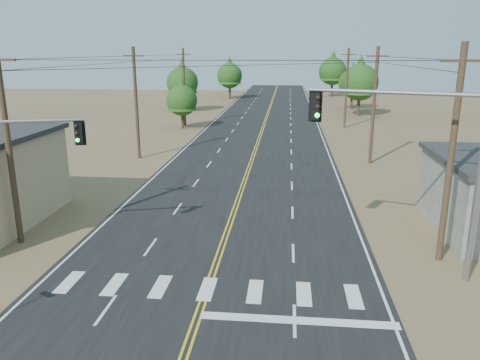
# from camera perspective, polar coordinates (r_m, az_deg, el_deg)

# --- Properties ---
(road) EXTENTS (15.00, 200.00, 0.02)m
(road) POSITION_cam_1_polar(r_m,az_deg,el_deg) (40.62, 1.21, 1.78)
(road) COLOR black
(road) RESTS_ON ground
(utility_pole_left_near) EXTENTS (1.80, 0.30, 10.00)m
(utility_pole_left_near) POSITION_cam_1_polar(r_m,az_deg,el_deg) (25.72, -26.39, 3.80)
(utility_pole_left_near) COLOR #4C3826
(utility_pole_left_near) RESTS_ON ground
(utility_pole_left_mid) EXTENTS (1.80, 0.30, 10.00)m
(utility_pole_left_mid) POSITION_cam_1_polar(r_m,az_deg,el_deg) (43.77, -12.54, 9.20)
(utility_pole_left_mid) COLOR #4C3826
(utility_pole_left_mid) RESTS_ON ground
(utility_pole_left_far) EXTENTS (1.80, 0.30, 10.00)m
(utility_pole_left_far) POSITION_cam_1_polar(r_m,az_deg,el_deg) (63.00, -6.84, 11.25)
(utility_pole_left_far) COLOR #4C3826
(utility_pole_left_far) RESTS_ON ground
(utility_pole_right_near) EXTENTS (1.80, 0.30, 10.00)m
(utility_pole_right_near) POSITION_cam_1_polar(r_m,az_deg,el_deg) (23.02, 24.36, 2.84)
(utility_pole_right_near) COLOR #4C3826
(utility_pole_right_near) RESTS_ON ground
(utility_pole_right_mid) EXTENTS (1.80, 0.30, 10.00)m
(utility_pole_right_mid) POSITION_cam_1_polar(r_m,az_deg,el_deg) (42.23, 16.01, 8.76)
(utility_pole_right_mid) COLOR #4C3826
(utility_pole_right_mid) RESTS_ON ground
(utility_pole_right_far) EXTENTS (1.80, 0.30, 10.00)m
(utility_pole_right_far) POSITION_cam_1_polar(r_m,az_deg,el_deg) (61.95, 12.86, 10.91)
(utility_pole_right_far) COLOR #4C3826
(utility_pole_right_far) RESTS_ON ground
(signal_mast_left) EXTENTS (4.91, 1.60, 6.71)m
(signal_mast_left) POSITION_cam_1_polar(r_m,az_deg,el_deg) (24.06, -26.44, 1.58)
(signal_mast_left) COLOR gray
(signal_mast_left) RESTS_ON ground
(signal_mast_right) EXTENTS (7.07, 2.62, 8.14)m
(signal_mast_right) POSITION_cam_1_polar(r_m,az_deg,el_deg) (21.17, 21.66, 3.35)
(signal_mast_right) COLOR gray
(signal_mast_right) RESTS_ON ground
(tree_left_near) EXTENTS (3.90, 3.90, 6.50)m
(tree_left_near) POSITION_cam_1_polar(r_m,az_deg,el_deg) (60.47, -7.10, 9.98)
(tree_left_near) COLOR #3F2D1E
(tree_left_near) RESTS_ON ground
(tree_left_mid) EXTENTS (5.08, 5.08, 8.47)m
(tree_left_mid) POSITION_cam_1_polar(r_m,az_deg,el_deg) (78.04, -7.04, 12.08)
(tree_left_mid) COLOR #3F2D1E
(tree_left_mid) RESTS_ON ground
(tree_left_far) EXTENTS (5.15, 5.15, 8.58)m
(tree_left_far) POSITION_cam_1_polar(r_m,az_deg,el_deg) (98.96, -1.27, 12.91)
(tree_left_far) COLOR #3F2D1E
(tree_left_far) RESTS_ON ground
(tree_right_near) EXTENTS (5.50, 5.50, 9.17)m
(tree_right_near) POSITION_cam_1_polar(r_m,az_deg,el_deg) (74.31, 14.44, 11.88)
(tree_right_near) COLOR #3F2D1E
(tree_right_near) RESTS_ON ground
(tree_right_mid) EXTENTS (4.75, 4.75, 7.92)m
(tree_right_mid) POSITION_cam_1_polar(r_m,az_deg,el_deg) (83.27, 13.59, 11.74)
(tree_right_mid) COLOR #3F2D1E
(tree_right_mid) RESTS_ON ground
(tree_right_far) EXTENTS (5.89, 5.89, 9.82)m
(tree_right_far) POSITION_cam_1_polar(r_m,az_deg,el_deg) (105.51, 11.25, 13.19)
(tree_right_far) COLOR #3F2D1E
(tree_right_far) RESTS_ON ground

